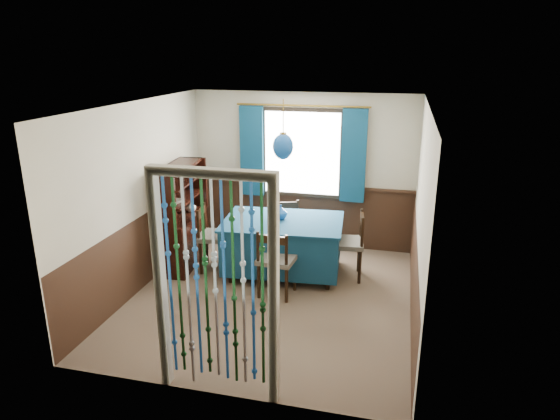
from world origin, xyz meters
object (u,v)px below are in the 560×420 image
(dining_table, at_px, (283,243))
(chair_near, at_px, (276,261))
(chair_far, at_px, (288,227))
(chair_right, at_px, (349,243))
(sideboard, at_px, (182,230))
(vase_table, at_px, (280,212))
(pendant_lamp, at_px, (283,146))
(chair_left, at_px, (213,236))
(bowl_shelf, at_px, (176,201))
(vase_sideboard, at_px, (191,206))

(dining_table, distance_m, chair_near, 0.70)
(chair_near, xyz_separation_m, chair_far, (-0.17, 1.43, -0.04))
(chair_right, bearing_deg, chair_near, 125.99)
(sideboard, relative_size, vase_table, 8.07)
(dining_table, xyz_separation_m, chair_right, (0.94, 0.10, 0.05))
(chair_near, bearing_deg, pendant_lamp, 101.11)
(dining_table, bearing_deg, chair_left, -179.47)
(dining_table, height_order, vase_table, vase_table)
(pendant_lamp, height_order, bowl_shelf, pendant_lamp)
(sideboard, bearing_deg, pendant_lamp, -4.07)
(dining_table, relative_size, chair_right, 1.83)
(chair_near, bearing_deg, dining_table, 101.11)
(vase_table, bearing_deg, chair_right, 1.70)
(dining_table, xyz_separation_m, chair_far, (-0.10, 0.73, -0.01))
(chair_right, bearing_deg, bowl_shelf, 92.64)
(dining_table, relative_size, chair_near, 1.90)
(vase_sideboard, bearing_deg, chair_far, 21.20)
(sideboard, height_order, vase_sideboard, sideboard)
(chair_left, height_order, bowl_shelf, bowl_shelf)
(pendant_lamp, height_order, vase_table, pendant_lamp)
(chair_left, bearing_deg, vase_table, 90.23)
(dining_table, bearing_deg, chair_far, 92.57)
(pendant_lamp, xyz_separation_m, bowl_shelf, (-1.49, -0.30, -0.79))
(dining_table, relative_size, pendant_lamp, 2.19)
(dining_table, height_order, chair_right, chair_right)
(chair_far, distance_m, chair_right, 1.21)
(sideboard, distance_m, bowl_shelf, 0.60)
(chair_far, distance_m, vase_sideboard, 1.55)
(dining_table, bearing_deg, pendant_lamp, -4.89)
(chair_near, xyz_separation_m, sideboard, (-1.62, 0.67, 0.05))
(chair_far, relative_size, pendant_lamp, 1.05)
(chair_far, xyz_separation_m, chair_left, (-0.93, -0.83, 0.06))
(dining_table, distance_m, chair_right, 0.94)
(vase_sideboard, bearing_deg, chair_near, -29.63)
(chair_left, distance_m, pendant_lamp, 1.70)
(chair_near, height_order, chair_right, chair_right)
(vase_table, height_order, bowl_shelf, bowl_shelf)
(chair_left, xyz_separation_m, sideboard, (-0.52, 0.07, 0.03))
(chair_near, distance_m, pendant_lamp, 1.54)
(chair_left, relative_size, vase_table, 5.09)
(vase_table, bearing_deg, chair_near, -80.25)
(dining_table, relative_size, chair_far, 2.10)
(dining_table, height_order, bowl_shelf, bowl_shelf)
(chair_right, height_order, sideboard, sideboard)
(chair_right, relative_size, bowl_shelf, 4.59)
(chair_left, height_order, vase_table, vase_table)
(chair_right, bearing_deg, vase_sideboard, 80.96)
(chair_left, height_order, sideboard, sideboard)
(vase_table, relative_size, bowl_shelf, 0.90)
(bowl_shelf, height_order, vase_sideboard, bowl_shelf)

